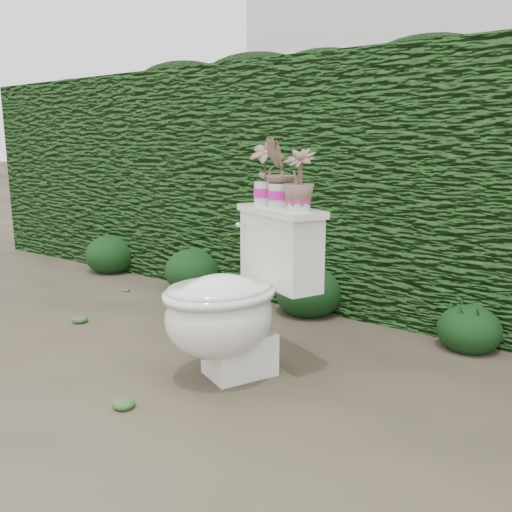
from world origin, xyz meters
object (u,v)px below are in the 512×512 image
Objects in this scene: potted_plant_center at (280,175)px; potted_plant_right at (299,182)px; toilet at (236,302)px; potted_plant_left at (265,173)px.

potted_plant_center reaches higher than potted_plant_right.
potted_plant_right is (0.23, 0.16, 0.55)m from toilet.
potted_plant_center is 0.16m from potted_plant_right.
toilet is 2.66× the size of potted_plant_center.
potted_plant_center reaches higher than toilet.
potted_plant_center is (0.09, 0.22, 0.57)m from toilet.
potted_plant_left is at bearing -141.53° from potted_plant_center.
potted_plant_left and potted_plant_center have the same top height.
potted_plant_right is (0.26, -0.11, -0.02)m from potted_plant_left.
potted_plant_center is at bearing 91.98° from toilet.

